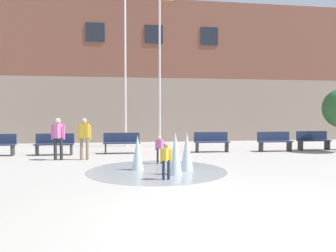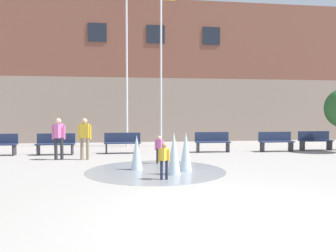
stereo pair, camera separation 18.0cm
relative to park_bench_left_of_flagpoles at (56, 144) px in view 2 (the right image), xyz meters
The scene contains 14 objects.
ground_plane 10.43m from the park_bench_left_of_flagpoles, 62.25° to the right, with size 100.00×100.00×0.00m, color gray.
library_building 10.65m from the park_bench_left_of_flagpoles, 60.70° to the left, with size 36.00×6.05×8.77m.
splash_fountain 6.19m from the park_bench_left_of_flagpoles, 48.07° to the right, with size 4.34×4.34×1.24m.
park_bench_left_of_flagpoles is the anchor object (origin of this frame).
park_bench_under_left_flagpole 2.84m from the park_bench_left_of_flagpoles, ahead, with size 1.60×0.44×0.91m.
park_bench_center 6.93m from the park_bench_left_of_flagpoles, ahead, with size 1.60×0.44×0.91m.
park_bench_under_right_flagpole 9.92m from the park_bench_left_of_flagpoles, ahead, with size 1.60×0.44×0.91m.
park_bench_near_trashcan 12.02m from the park_bench_left_of_flagpoles, ahead, with size 1.60×0.44×0.91m.
child_running 5.11m from the park_bench_left_of_flagpoles, 35.78° to the right, with size 0.31×0.22×0.99m.
teen_by_trashcan 2.24m from the park_bench_left_of_flagpoles, 49.84° to the right, with size 0.50×0.26×1.59m.
child_with_pink_shirt 7.04m from the park_bench_left_of_flagpoles, 55.62° to the right, with size 0.31×0.24×0.99m.
adult_watching 1.70m from the park_bench_left_of_flagpoles, 74.62° to the right, with size 0.50×0.39×1.59m.
flagpole_left 5.93m from the park_bench_left_of_flagpoles, 44.15° to the left, with size 0.80×0.10×8.59m.
flagpole_right 7.07m from the park_bench_left_of_flagpoles, 31.43° to the left, with size 0.80×0.10×8.64m.
Camera 2 is at (-1.92, -5.26, 1.80)m, focal length 35.00 mm.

